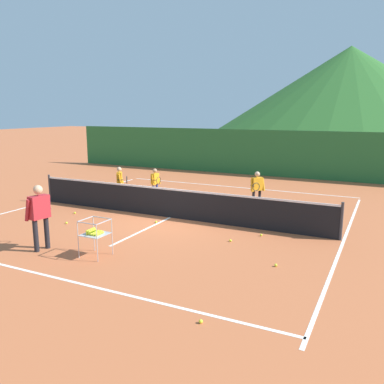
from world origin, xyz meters
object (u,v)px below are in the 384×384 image
Objects in this scene: ball_cart at (94,232)px; tennis_ball_2 at (201,321)px; tennis_ball_6 at (66,223)px; student_0 at (120,180)px; student_2 at (257,187)px; tennis_ball_4 at (75,213)px; tennis_ball_0 at (261,235)px; instructor at (40,211)px; tennis_ball_1 at (276,265)px; tennis_ball_5 at (156,222)px; tennis_net at (170,203)px; tennis_ball_3 at (230,240)px; student_1 at (155,181)px.

ball_cart reaches higher than tennis_ball_2.
tennis_ball_2 is 7.15m from tennis_ball_6.
student_2 reaches higher than student_0.
tennis_ball_4 is at bearing -146.94° from student_2.
tennis_ball_0 and tennis_ball_2 have the same top height.
instructor is 5.75m from student_0.
instructor is at bearing -60.29° from tennis_ball_4.
tennis_ball_5 is at bearing 156.40° from tennis_ball_1.
ball_cart is 13.22× the size of tennis_ball_0.
ball_cart is (3.13, -5.27, -0.20)m from student_0.
tennis_net is 156.18× the size of tennis_ball_5.
student_0 is 19.31× the size of tennis_ball_4.
ball_cart is 13.22× the size of tennis_ball_5.
tennis_ball_4 is (-5.79, 0.42, 0.00)m from tennis_ball_3.
student_1 reaches higher than tennis_net.
tennis_ball_2 is 6.14m from tennis_ball_5.
tennis_ball_5 is (2.92, -2.15, -0.76)m from student_0.
tennis_ball_3 is at bearing -28.56° from tennis_net.
ball_cart is (0.13, -3.89, 0.09)m from tennis_net.
tennis_ball_1 is at bearing -12.33° from tennis_ball_4.
instructor reaches higher than tennis_ball_6.
instructor reaches higher than tennis_ball_5.
student_0 is 3.71m from tennis_ball_5.
tennis_net is 156.18× the size of tennis_ball_6.
tennis_net is 3.33m from tennis_ball_4.
tennis_ball_0 is 1.00× the size of tennis_ball_3.
tennis_ball_0 is at bearing 54.53° from tennis_ball_3.
tennis_ball_4 is at bearing 120.83° from tennis_ball_6.
instructor is 24.34× the size of tennis_ball_5.
tennis_ball_2 and tennis_ball_6 have the same top height.
student_2 is at bearing 72.13° from ball_cart.
student_2 is 6.63m from ball_cart.
student_0 is 1.08× the size of student_1.
instructor reaches higher than tennis_ball_3.
tennis_ball_1 is 1.94m from tennis_ball_3.
student_2 is at bearing 43.97° from tennis_ball_6.
instructor reaches higher than tennis_ball_1.
tennis_net is at bearing 84.39° from tennis_ball_5.
tennis_ball_3 is 1.00× the size of tennis_ball_5.
tennis_ball_4 is 1.00× the size of tennis_ball_6.
tennis_ball_1 is 6.72m from tennis_ball_6.
tennis_ball_3 is at bearing -14.06° from tennis_ball_5.
student_2 is 3.98m from tennis_ball_3.
student_2 reaches higher than tennis_ball_0.
tennis_ball_4 is at bearing -110.92° from student_1.
ball_cart is 13.22× the size of tennis_ball_1.
student_2 is 19.69× the size of tennis_ball_4.
student_1 is (-1.90, 2.20, 0.23)m from tennis_net.
tennis_ball_5 is (-3.80, 4.83, 0.00)m from tennis_ball_2.
tennis_ball_2 is (-0.47, -2.96, 0.00)m from tennis_ball_1.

